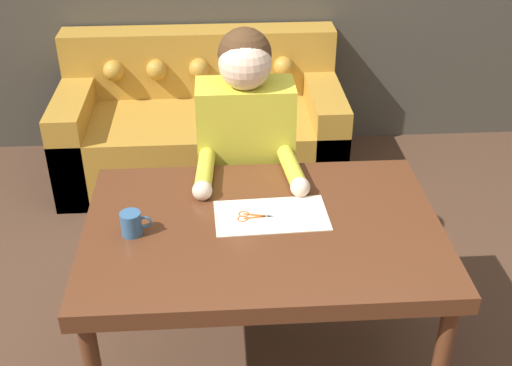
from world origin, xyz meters
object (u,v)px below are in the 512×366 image
object	(u,v)px
person	(246,165)
couch	(202,127)
scissors	(258,217)
mug	(132,224)
dining_table	(263,241)

from	to	relation	value
person	couch	bearing A→B (deg)	101.05
scissors	mug	distance (m)	0.47
couch	mug	xyz separation A→B (m)	(-0.21, -1.78, 0.51)
scissors	person	bearing A→B (deg)	92.21
dining_table	person	xyz separation A→B (m)	(-0.03, 0.59, -0.00)
person	scissors	xyz separation A→B (m)	(0.02, -0.54, 0.08)
couch	dining_table	bearing A→B (deg)	-81.51
dining_table	scissors	size ratio (longest dim) A/B	5.49
scissors	mug	size ratio (longest dim) A/B	2.14
person	scissors	size ratio (longest dim) A/B	5.48
mug	scissors	bearing A→B (deg)	9.27
dining_table	mug	distance (m)	0.49
person	mug	world-z (taller)	person
scissors	mug	world-z (taller)	mug
dining_table	scissors	distance (m)	0.09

